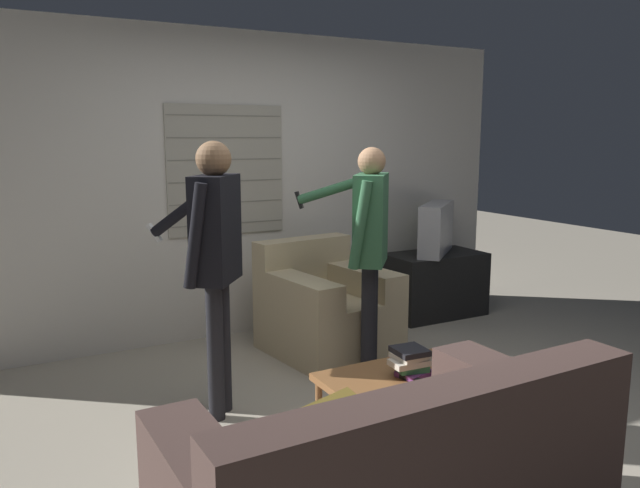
{
  "coord_description": "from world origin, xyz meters",
  "views": [
    {
      "loc": [
        -1.95,
        -2.94,
        1.7
      ],
      "look_at": [
        -0.05,
        0.58,
        1.0
      ],
      "focal_mm": 35.0,
      "sensor_mm": 36.0,
      "label": 1
    }
  ],
  "objects": [
    {
      "name": "person_left_standing",
      "position": [
        -0.78,
        0.54,
        1.05
      ],
      "size": [
        0.49,
        0.72,
        1.67
      ],
      "rotation": [
        0.0,
        0.0,
        0.89
      ],
      "color": "black",
      "rests_on": "ground_plane"
    },
    {
      "name": "tv",
      "position": [
        1.76,
        1.64,
        0.84
      ],
      "size": [
        0.69,
        0.64,
        0.47
      ],
      "rotation": [
        0.0,
        0.0,
        3.86
      ],
      "color": "#B2B2B7",
      "rests_on": "tv_stand"
    },
    {
      "name": "armchair_beige",
      "position": [
        0.36,
        1.24,
        0.34
      ],
      "size": [
        0.95,
        1.02,
        0.87
      ],
      "rotation": [
        0.0,
        0.0,
        3.27
      ],
      "color": "#C6B289",
      "rests_on": "ground_plane"
    },
    {
      "name": "soda_can",
      "position": [
        0.36,
        -0.36,
        0.44
      ],
      "size": [
        0.07,
        0.07,
        0.13
      ],
      "color": "#194C9E",
      "rests_on": "coffee_table"
    },
    {
      "name": "ground_plane",
      "position": [
        0.0,
        0.0,
        0.0
      ],
      "size": [
        16.0,
        16.0,
        0.0
      ],
      "primitive_type": "plane",
      "color": "#B2A893"
    },
    {
      "name": "spare_remote",
      "position": [
        0.01,
        -0.35,
        0.39
      ],
      "size": [
        0.07,
        0.14,
        0.02
      ],
      "rotation": [
        0.0,
        0.0,
        0.25
      ],
      "color": "black",
      "rests_on": "coffee_table"
    },
    {
      "name": "coffee_table",
      "position": [
        0.1,
        -0.28,
        0.35
      ],
      "size": [
        1.05,
        0.6,
        0.38
      ],
      "color": "brown",
      "rests_on": "ground_plane"
    },
    {
      "name": "book_stack",
      "position": [
        0.06,
        -0.29,
        0.47
      ],
      "size": [
        0.25,
        0.21,
        0.16
      ],
      "color": "#75387F",
      "rests_on": "coffee_table"
    },
    {
      "name": "tv_stand",
      "position": [
        1.76,
        1.63,
        0.3
      ],
      "size": [
        0.92,
        0.52,
        0.6
      ],
      "color": "black",
      "rests_on": "ground_plane"
    },
    {
      "name": "wall_back",
      "position": [
        -0.0,
        2.03,
        1.28
      ],
      "size": [
        5.2,
        0.08,
        2.55
      ],
      "color": "silver",
      "rests_on": "ground_plane"
    },
    {
      "name": "person_right_standing",
      "position": [
        0.37,
        0.63,
        1.03
      ],
      "size": [
        0.53,
        0.8,
        1.62
      ],
      "rotation": [
        0.0,
        0.0,
        0.88
      ],
      "color": "black",
      "rests_on": "ground_plane"
    }
  ]
}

